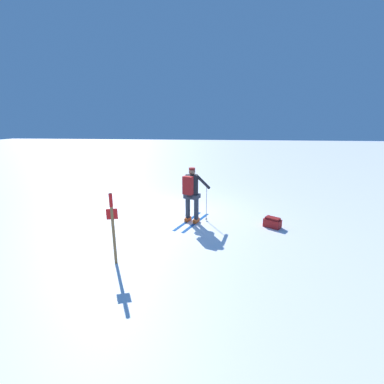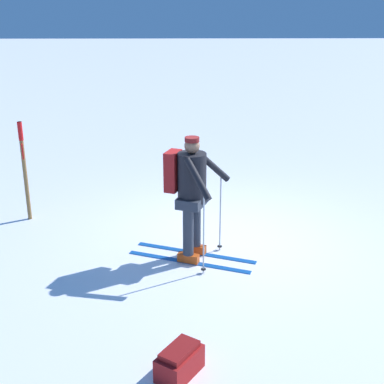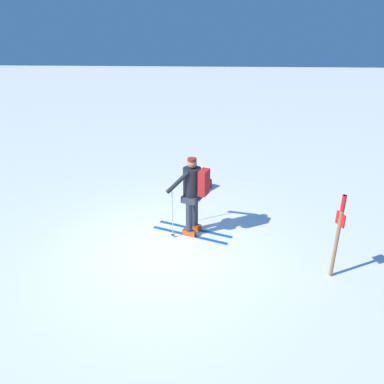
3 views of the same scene
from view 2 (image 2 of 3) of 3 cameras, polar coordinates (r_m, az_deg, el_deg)
ground_plane at (r=8.38m, az=3.94°, el=-4.84°), size 80.00×80.00×0.00m
skier at (r=7.33m, az=-0.18°, el=0.34°), size 1.09×1.84×1.78m
dropped_backpack at (r=5.53m, az=-1.34°, el=-17.66°), size 0.57×0.51×0.32m
trail_marker at (r=9.11m, az=-17.50°, el=3.04°), size 0.24×0.10×1.67m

